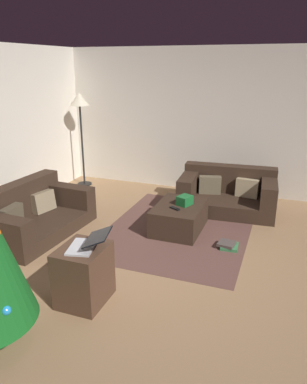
{
  "coord_description": "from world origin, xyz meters",
  "views": [
    {
      "loc": [
        -3.59,
        -1.07,
        2.29
      ],
      "look_at": [
        0.59,
        0.49,
        0.75
      ],
      "focal_mm": 34.7,
      "sensor_mm": 36.0,
      "label": 1
    }
  ],
  "objects_px": {
    "laptop": "(88,243)",
    "couch_right": "(228,193)",
    "tv_remote": "(175,208)",
    "ottoman": "(179,217)",
    "corner_lamp": "(80,107)",
    "side_table": "(84,275)",
    "gift_box": "(185,200)",
    "book_stack": "(228,245)",
    "couch_left": "(31,215)"
  },
  "relations": [
    {
      "from": "tv_remote",
      "to": "book_stack",
      "type": "distance_m",
      "value": 0.89
    },
    {
      "from": "ottoman",
      "to": "tv_remote",
      "type": "xyz_separation_m",
      "value": [
        -0.17,
        0.02,
        0.2
      ]
    },
    {
      "from": "tv_remote",
      "to": "laptop",
      "type": "bearing_deg",
      "value": -162.63
    },
    {
      "from": "corner_lamp",
      "to": "side_table",
      "type": "bearing_deg",
      "value": -149.55
    },
    {
      "from": "couch_right",
      "to": "tv_remote",
      "type": "bearing_deg",
      "value": 62.08
    },
    {
      "from": "couch_left",
      "to": "tv_remote",
      "type": "relative_size",
      "value": 10.38
    },
    {
      "from": "gift_box",
      "to": "side_table",
      "type": "xyz_separation_m",
      "value": [
        -2.03,
        0.47,
        -0.15
      ]
    },
    {
      "from": "laptop",
      "to": "couch_right",
      "type": "bearing_deg",
      "value": -15.94
    },
    {
      "from": "side_table",
      "to": "book_stack",
      "type": "bearing_deg",
      "value": -35.51
    },
    {
      "from": "laptop",
      "to": "book_stack",
      "type": "xyz_separation_m",
      "value": [
        1.64,
        -1.12,
        -0.61
      ]
    },
    {
      "from": "book_stack",
      "to": "ottoman",
      "type": "bearing_deg",
      "value": 66.82
    },
    {
      "from": "ottoman",
      "to": "tv_remote",
      "type": "relative_size",
      "value": 5.69
    },
    {
      "from": "ottoman",
      "to": "book_stack",
      "type": "distance_m",
      "value": 0.86
    },
    {
      "from": "couch_right",
      "to": "book_stack",
      "type": "bearing_deg",
      "value": 96.45
    },
    {
      "from": "ottoman",
      "to": "corner_lamp",
      "type": "bearing_deg",
      "value": 59.69
    },
    {
      "from": "gift_box",
      "to": "corner_lamp",
      "type": "bearing_deg",
      "value": 61.04
    },
    {
      "from": "ottoman",
      "to": "corner_lamp",
      "type": "distance_m",
      "value": 3.08
    },
    {
      "from": "couch_left",
      "to": "side_table",
      "type": "bearing_deg",
      "value": 56.22
    },
    {
      "from": "couch_right",
      "to": "laptop",
      "type": "height_order",
      "value": "laptop"
    },
    {
      "from": "ottoman",
      "to": "book_stack",
      "type": "relative_size",
      "value": 3.37
    },
    {
      "from": "ottoman",
      "to": "laptop",
      "type": "distance_m",
      "value": 2.06
    },
    {
      "from": "side_table",
      "to": "tv_remote",
      "type": "bearing_deg",
      "value": -11.95
    },
    {
      "from": "couch_right",
      "to": "gift_box",
      "type": "xyz_separation_m",
      "value": [
        -1.01,
        0.45,
        0.17
      ]
    },
    {
      "from": "couch_right",
      "to": "book_stack",
      "type": "xyz_separation_m",
      "value": [
        -1.38,
        -0.26,
        -0.24
      ]
    },
    {
      "from": "laptop",
      "to": "couch_left",
      "type": "bearing_deg",
      "value": 54.26
    },
    {
      "from": "laptop",
      "to": "corner_lamp",
      "type": "bearing_deg",
      "value": 31.3
    },
    {
      "from": "tv_remote",
      "to": "couch_right",
      "type": "bearing_deg",
      "value": 3.79
    },
    {
      "from": "side_table",
      "to": "book_stack",
      "type": "height_order",
      "value": "side_table"
    },
    {
      "from": "ottoman",
      "to": "gift_box",
      "type": "bearing_deg",
      "value": -59.81
    },
    {
      "from": "book_stack",
      "to": "couch_right",
      "type": "bearing_deg",
      "value": 10.56
    },
    {
      "from": "book_stack",
      "to": "corner_lamp",
      "type": "relative_size",
      "value": 0.15
    },
    {
      "from": "couch_left",
      "to": "couch_right",
      "type": "xyz_separation_m",
      "value": [
        1.87,
        -2.47,
        0.01
      ]
    },
    {
      "from": "side_table",
      "to": "book_stack",
      "type": "distance_m",
      "value": 2.05
    },
    {
      "from": "tv_remote",
      "to": "laptop",
      "type": "height_order",
      "value": "laptop"
    },
    {
      "from": "couch_right",
      "to": "side_table",
      "type": "relative_size",
      "value": 2.64
    },
    {
      "from": "ottoman",
      "to": "corner_lamp",
      "type": "relative_size",
      "value": 0.51
    },
    {
      "from": "couch_right",
      "to": "side_table",
      "type": "bearing_deg",
      "value": 68.99
    },
    {
      "from": "couch_left",
      "to": "ottoman",
      "type": "distance_m",
      "value": 2.11
    },
    {
      "from": "couch_left",
      "to": "corner_lamp",
      "type": "relative_size",
      "value": 0.92
    },
    {
      "from": "couch_left",
      "to": "corner_lamp",
      "type": "height_order",
      "value": "corner_lamp"
    },
    {
      "from": "gift_box",
      "to": "side_table",
      "type": "height_order",
      "value": "side_table"
    },
    {
      "from": "couch_right",
      "to": "side_table",
      "type": "xyz_separation_m",
      "value": [
        -3.04,
        0.92,
        0.02
      ]
    },
    {
      "from": "couch_right",
      "to": "ottoman",
      "type": "height_order",
      "value": "couch_right"
    },
    {
      "from": "tv_remote",
      "to": "corner_lamp",
      "type": "height_order",
      "value": "corner_lamp"
    },
    {
      "from": "tv_remote",
      "to": "ottoman",
      "type": "bearing_deg",
      "value": 21.24
    },
    {
      "from": "gift_box",
      "to": "book_stack",
      "type": "relative_size",
      "value": 0.76
    },
    {
      "from": "tv_remote",
      "to": "corner_lamp",
      "type": "bearing_deg",
      "value": 84.17
    },
    {
      "from": "couch_left",
      "to": "laptop",
      "type": "height_order",
      "value": "laptop"
    },
    {
      "from": "gift_box",
      "to": "corner_lamp",
      "type": "height_order",
      "value": "corner_lamp"
    },
    {
      "from": "side_table",
      "to": "laptop",
      "type": "xyz_separation_m",
      "value": [
        0.01,
        -0.06,
        0.35
      ]
    }
  ]
}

